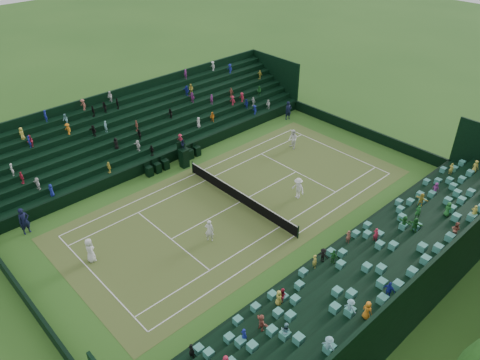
% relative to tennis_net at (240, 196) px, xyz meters
% --- Properties ---
extents(ground, '(160.00, 160.00, 0.00)m').
position_rel_tennis_net_xyz_m(ground, '(0.00, 0.00, -0.53)').
color(ground, '#2B5A1C').
rests_on(ground, ground).
extents(court_surface, '(12.97, 26.77, 0.01)m').
position_rel_tennis_net_xyz_m(court_surface, '(0.00, 0.00, -0.52)').
color(court_surface, '#3C7025').
rests_on(court_surface, ground).
extents(perimeter_wall_north, '(17.17, 0.20, 1.00)m').
position_rel_tennis_net_xyz_m(perimeter_wall_north, '(0.00, 15.88, -0.03)').
color(perimeter_wall_north, black).
rests_on(perimeter_wall_north, ground).
extents(perimeter_wall_south, '(17.17, 0.20, 1.00)m').
position_rel_tennis_net_xyz_m(perimeter_wall_south, '(0.00, -15.88, -0.03)').
color(perimeter_wall_south, black).
rests_on(perimeter_wall_south, ground).
extents(perimeter_wall_east, '(0.20, 31.77, 1.00)m').
position_rel_tennis_net_xyz_m(perimeter_wall_east, '(8.48, 0.00, -0.03)').
color(perimeter_wall_east, black).
rests_on(perimeter_wall_east, ground).
extents(perimeter_wall_west, '(0.20, 31.77, 1.00)m').
position_rel_tennis_net_xyz_m(perimeter_wall_west, '(-8.48, 0.00, -0.03)').
color(perimeter_wall_west, black).
rests_on(perimeter_wall_west, ground).
extents(north_grandstand, '(6.60, 32.00, 4.90)m').
position_rel_tennis_net_xyz_m(north_grandstand, '(12.66, 0.00, 1.02)').
color(north_grandstand, black).
rests_on(north_grandstand, ground).
extents(south_grandstand, '(6.60, 32.00, 4.90)m').
position_rel_tennis_net_xyz_m(south_grandstand, '(-12.66, 0.00, 1.02)').
color(south_grandstand, black).
rests_on(south_grandstand, ground).
extents(tennis_net, '(11.67, 0.10, 1.06)m').
position_rel_tennis_net_xyz_m(tennis_net, '(0.00, 0.00, 0.00)').
color(tennis_net, black).
rests_on(tennis_net, ground).
extents(umpire_chair, '(0.82, 0.82, 2.57)m').
position_rel_tennis_net_xyz_m(umpire_chair, '(-7.04, 0.09, 0.57)').
color(umpire_chair, black).
rests_on(umpire_chair, ground).
extents(courtside_chairs, '(0.56, 5.53, 1.21)m').
position_rel_tennis_net_xyz_m(courtside_chairs, '(-7.86, -0.41, -0.07)').
color(courtside_chairs, black).
rests_on(courtside_chairs, ground).
extents(player_near_west, '(0.90, 0.64, 1.73)m').
position_rel_tennis_net_xyz_m(player_near_west, '(-1.74, -11.35, 0.34)').
color(player_near_west, white).
rests_on(player_near_west, ground).
extents(player_near_east, '(0.74, 0.69, 1.71)m').
position_rel_tennis_net_xyz_m(player_near_east, '(1.87, -4.53, 0.33)').
color(player_near_east, white).
rests_on(player_near_east, ground).
extents(player_far_west, '(1.07, 0.96, 1.83)m').
position_rel_tennis_net_xyz_m(player_far_west, '(-2.95, 9.22, 0.39)').
color(player_far_west, white).
rests_on(player_far_west, ground).
extents(player_far_east, '(1.13, 0.65, 1.74)m').
position_rel_tennis_net_xyz_m(player_far_east, '(2.55, 3.65, 0.34)').
color(player_far_east, white).
rests_on(player_far_east, ground).
extents(line_judge_north, '(0.64, 0.80, 1.91)m').
position_rel_tennis_net_xyz_m(line_judge_north, '(-7.37, 13.48, 0.43)').
color(line_judge_north, black).
rests_on(line_judge_north, ground).
extents(line_judge_south, '(0.54, 0.77, 2.02)m').
position_rel_tennis_net_xyz_m(line_judge_south, '(-7.35, -13.27, 0.48)').
color(line_judge_south, black).
rests_on(line_judge_south, ground).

